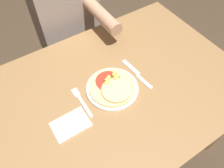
% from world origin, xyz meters
% --- Properties ---
extents(ground_plane, '(8.00, 8.00, 0.00)m').
position_xyz_m(ground_plane, '(0.00, 0.00, 0.00)').
color(ground_plane, '#423323').
extents(dining_table, '(1.26, 0.88, 0.73)m').
position_xyz_m(dining_table, '(0.00, 0.00, 0.63)').
color(dining_table, olive).
rests_on(dining_table, ground_plane).
extents(plate, '(0.25, 0.25, 0.01)m').
position_xyz_m(plate, '(-0.02, 0.00, 0.74)').
color(plate, silver).
rests_on(plate, dining_table).
extents(pizza, '(0.22, 0.22, 0.04)m').
position_xyz_m(pizza, '(-0.02, -0.00, 0.76)').
color(pizza, '#DBBC7A').
rests_on(pizza, plate).
extents(fork, '(0.03, 0.18, 0.00)m').
position_xyz_m(fork, '(-0.17, 0.03, 0.74)').
color(fork, silver).
rests_on(fork, dining_table).
extents(knife, '(0.03, 0.22, 0.00)m').
position_xyz_m(knife, '(0.14, 0.01, 0.74)').
color(knife, silver).
rests_on(knife, dining_table).
extents(napkin, '(0.15, 0.11, 0.01)m').
position_xyz_m(napkin, '(-0.26, -0.06, 0.74)').
color(napkin, silver).
rests_on(napkin, dining_table).
extents(person_diner, '(0.37, 0.52, 1.17)m').
position_xyz_m(person_diner, '(0.05, 0.63, 0.68)').
color(person_diner, '#2D2D38').
rests_on(person_diner, ground_plane).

